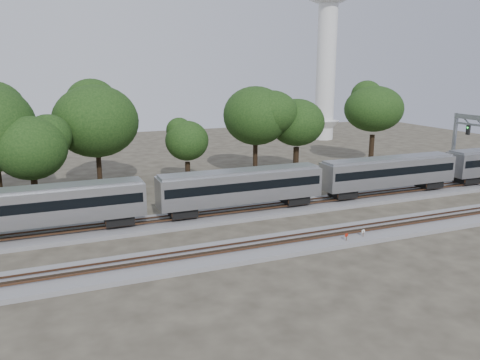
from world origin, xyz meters
name	(u,v)px	position (x,y,z in m)	size (l,w,h in m)	color
ground	(253,234)	(0.00, 0.00, 0.00)	(160.00, 160.00, 0.00)	#383328
track_far	(231,214)	(0.00, 6.00, 0.21)	(160.00, 5.00, 0.73)	slate
track_near	(272,246)	(0.00, -4.00, 0.21)	(160.00, 5.00, 0.73)	slate
train	(390,171)	(20.78, 6.00, 3.30)	(132.59, 3.23, 4.77)	#B1B3B8
switch_stand_red	(346,238)	(6.59, -5.75, 0.70)	(0.35, 0.08, 1.10)	#512D19
switch_stand_white	(363,234)	(8.66, -5.40, 0.69)	(0.34, 0.07, 1.08)	#512D19
switch_lever	(344,245)	(6.22, -5.90, 0.15)	(0.50, 0.30, 0.30)	#512D19
signal_gantry	(477,135)	(34.65, 6.00, 6.96)	(0.66, 7.85, 9.55)	gray
tree_2	(31,148)	(-19.37, 16.19, 7.03)	(7.17, 7.17, 10.11)	black
tree_3	(96,121)	(-11.85, 22.28, 9.05)	(9.21, 9.21, 12.99)	black
tree_4	(187,141)	(-0.61, 20.61, 6.17)	(6.30, 6.30, 8.89)	black
tree_5	(256,116)	(10.16, 22.57, 8.91)	(9.08, 9.08, 12.80)	black
tree_6	(297,123)	(16.16, 21.23, 7.83)	(7.98, 7.98, 11.25)	black
tree_7	(374,109)	(31.65, 23.71, 9.15)	(9.31, 9.31, 13.13)	black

